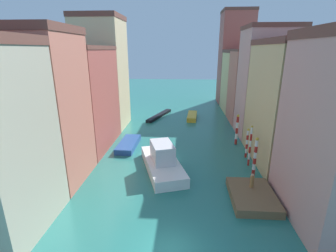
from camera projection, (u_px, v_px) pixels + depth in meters
name	position (u px, v px, depth m)	size (l,w,h in m)	color
ground_plane	(179.00, 134.00, 40.30)	(154.00, 154.00, 0.00)	#28756B
building_left_1	(42.00, 108.00, 24.13)	(7.56, 7.36, 15.46)	#C6705B
building_left_2	(81.00, 98.00, 33.37)	(7.56, 11.48, 13.79)	#B25147
building_left_3	(102.00, 74.00, 41.78)	(7.56, 7.81, 18.67)	beige
building_right_1	(290.00, 103.00, 28.63)	(7.56, 11.81, 14.49)	#DBB77A
building_right_2	(266.00, 83.00, 37.39)	(7.56, 7.30, 16.71)	tan
building_right_3	(251.00, 87.00, 45.42)	(7.56, 7.94, 13.38)	#C6705B
building_right_4	(241.00, 81.00, 53.84)	(7.56, 9.83, 13.28)	#DBB77A
building_right_5	(235.00, 58.00, 61.01)	(7.56, 7.35, 22.37)	#B25147
waterfront_dock	(252.00, 196.00, 22.54)	(3.95, 5.52, 0.77)	brown
person_on_dock	(252.00, 181.00, 23.12)	(0.36, 0.36, 1.41)	olive
mooring_pole_0	(255.00, 156.00, 26.41)	(0.36, 0.36, 4.44)	red
mooring_pole_1	(250.00, 145.00, 28.64)	(0.27, 0.27, 5.02)	red
mooring_pole_2	(247.00, 143.00, 30.99)	(0.32, 0.32, 3.91)	red
mooring_pole_3	(237.00, 129.00, 35.22)	(0.38, 0.38, 4.52)	red
vaporetto_white	(162.00, 161.00, 28.01)	(6.21, 10.04, 3.26)	white
gondola_black	(159.00, 115.00, 50.47)	(4.33, 9.80, 0.53)	black
motorboat_0	(128.00, 144.00, 34.87)	(2.51, 6.41, 0.78)	#234C93
motorboat_1	(192.00, 116.00, 49.19)	(2.22, 6.50, 0.86)	gold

